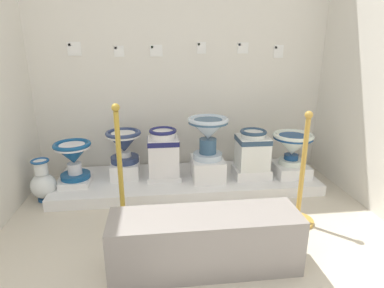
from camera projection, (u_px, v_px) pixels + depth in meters
The scene contains 25 objects.
ground_plane at pixel (209, 277), 2.10m from camera, with size 5.24×5.30×0.02m, color beige.
wall_back at pixel (182, 30), 3.39m from camera, with size 3.44×0.06×3.22m, color silver.
display_platform at pixel (187, 181), 3.41m from camera, with size 2.71×0.83×0.11m, color white.
plinth_block_squat_floral at pixel (76, 181), 3.22m from camera, with size 0.29×0.33×0.06m, color white.
antique_toilet_squat_floral at pixel (73, 155), 3.13m from camera, with size 0.36×0.36×0.37m.
plinth_block_rightmost at pixel (126, 169), 3.39m from camera, with size 0.29×0.36×0.16m, color white.
antique_toilet_rightmost at pixel (124, 143), 3.31m from camera, with size 0.37×0.37×0.34m.
plinth_block_slender_white at pixel (164, 176), 3.35m from camera, with size 0.35×0.29×0.05m, color white.
antique_toilet_slender_white at pixel (163, 151), 3.26m from camera, with size 0.32×0.28×0.49m.
plinth_block_pale_glazed at pixel (207, 168), 3.31m from camera, with size 0.32×0.39×0.22m, color white.
antique_toilet_pale_glazed at pixel (208, 131), 3.19m from camera, with size 0.41×0.41×0.43m.
plinth_block_tall_cobalt at pixel (251, 172), 3.39m from camera, with size 0.37×0.30×0.10m, color white.
antique_toilet_tall_cobalt at pixel (252, 148), 3.31m from camera, with size 0.32×0.31×0.41m.
plinth_block_leftmost at pixel (290, 169), 3.44m from camera, with size 0.35×0.38×0.12m, color white.
antique_toilet_leftmost at pixel (292, 144), 3.35m from camera, with size 0.43×0.43×0.34m.
info_placard_first at pixel (74, 49), 3.28m from camera, with size 0.14×0.01×0.14m.
info_placard_second at pixel (119, 51), 3.34m from camera, with size 0.10×0.01×0.11m.
info_placard_third at pixel (156, 51), 3.39m from camera, with size 0.13×0.01×0.12m.
info_placard_fourth at pixel (201, 48), 3.43m from camera, with size 0.10×0.01×0.12m.
info_placard_fifth at pixel (243, 48), 3.48m from camera, with size 0.12×0.01×0.12m.
info_placard_sixth at pixel (279, 51), 3.54m from camera, with size 0.11×0.01×0.14m.
decorative_vase_companion at pixel (43, 183), 3.06m from camera, with size 0.24×0.24×0.42m.
stanchion_post_near_left at pixel (122, 189), 2.57m from camera, with size 0.23×0.23×1.04m.
stanchion_post_near_right at pixel (300, 194), 2.65m from camera, with size 0.27×0.27×0.97m.
museum_bench at pixel (205, 241), 2.12m from camera, with size 1.26×0.36×0.40m, color gray.
Camera 1 is at (1.30, -1.06, 1.46)m, focal length 29.63 mm.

